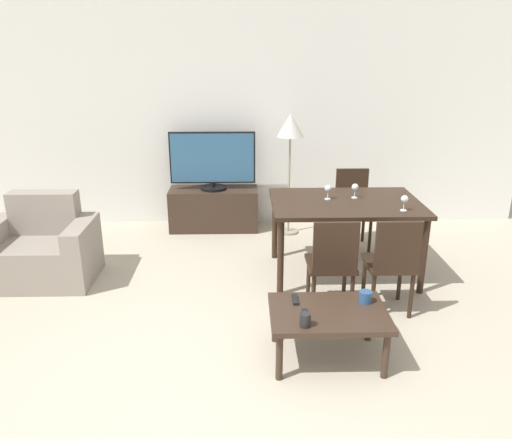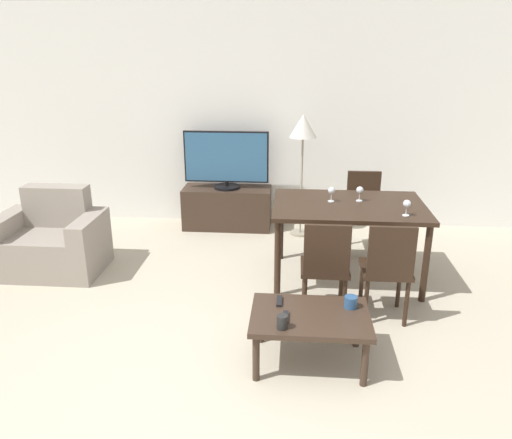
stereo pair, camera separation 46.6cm
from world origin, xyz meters
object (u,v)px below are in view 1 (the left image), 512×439
at_px(coffee_table, 328,317).
at_px(dining_chair_near, 332,261).
at_px(remote_primary, 306,315).
at_px(tv_stand, 214,209).
at_px(floor_lamp, 290,132).
at_px(dining_table, 345,209).
at_px(wine_glass_left, 328,189).
at_px(dining_chair_far, 353,204).
at_px(cup_white_near, 366,297).
at_px(wine_glass_center, 355,188).
at_px(wine_glass_right, 404,200).
at_px(remote_secondary, 295,299).
at_px(dining_chair_near_right, 392,261).
at_px(cup_colored_far, 305,320).
at_px(tv, 213,161).
at_px(armchair, 41,251).

bearing_deg(coffee_table, dining_chair_near, 78.35).
relative_size(dining_chair_near, remote_primary, 5.84).
relative_size(tv_stand, floor_lamp, 0.75).
distance_m(dining_table, wine_glass_left, 0.26).
relative_size(dining_chair_far, cup_white_near, 9.29).
bearing_deg(wine_glass_center, cup_white_near, -97.91).
xyz_separation_m(dining_chair_far, wine_glass_right, (0.21, -1.10, 0.38)).
relative_size(dining_chair_far, remote_primary, 5.84).
bearing_deg(remote_secondary, dining_table, 64.61).
distance_m(dining_chair_near, wine_glass_center, 1.03).
distance_m(dining_chair_near_right, remote_primary, 1.08).
bearing_deg(cup_colored_far, cup_white_near, 33.70).
relative_size(cup_white_near, wine_glass_center, 0.65).
distance_m(dining_chair_far, floor_lamp, 1.10).
height_order(remote_secondary, wine_glass_right, wine_glass_right).
height_order(tv, cup_white_near, tv).
height_order(tv_stand, coffee_table, tv_stand).
distance_m(tv, remote_primary, 3.02).
bearing_deg(cup_white_near, dining_chair_far, 80.77).
relative_size(dining_chair_near_right, remote_primary, 5.84).
xyz_separation_m(floor_lamp, cup_colored_far, (-0.14, -2.84, -0.80)).
xyz_separation_m(floor_lamp, remote_secondary, (-0.17, -2.48, -0.84)).
bearing_deg(remote_secondary, wine_glass_left, 71.80).
bearing_deg(dining_chair_far, tv, 160.41).
xyz_separation_m(dining_table, cup_colored_far, (-0.58, -1.64, -0.25)).
height_order(armchair, floor_lamp, floor_lamp).
height_order(coffee_table, dining_chair_far, dining_chair_far).
relative_size(tv, cup_white_near, 10.98).
relative_size(dining_chair_far, remote_secondary, 5.84).
bearing_deg(remote_primary, wine_glass_right, 49.54).
xyz_separation_m(tv_stand, remote_secondary, (0.75, -2.65, 0.15)).
distance_m(remote_primary, cup_colored_far, 0.14).
bearing_deg(wine_glass_left, dining_chair_near, -95.58).
bearing_deg(floor_lamp, cup_colored_far, -92.78).
distance_m(floor_lamp, wine_glass_left, 1.23).
relative_size(dining_chair_far, wine_glass_right, 6.00).
bearing_deg(tv, wine_glass_center, -40.83).
distance_m(remote_primary, cup_white_near, 0.50).
bearing_deg(armchair, wine_glass_center, 2.65).
bearing_deg(dining_chair_far, armchair, -165.45).
bearing_deg(dining_chair_far, remote_primary, -109.33).
xyz_separation_m(cup_white_near, wine_glass_left, (-0.07, 1.38, 0.43)).
xyz_separation_m(tv, remote_secondary, (0.75, -2.65, -0.47)).
bearing_deg(coffee_table, dining_chair_far, 74.14).
xyz_separation_m(dining_chair_near, remote_primary, (-0.31, -0.72, -0.09)).
xyz_separation_m(tv_stand, dining_chair_near, (1.11, -2.16, 0.23)).
xyz_separation_m(tv_stand, tv, (0.00, -0.00, 0.61)).
relative_size(tv_stand, coffee_table, 1.29).
height_order(floor_lamp, cup_colored_far, floor_lamp).
height_order(dining_chair_near, remote_secondary, dining_chair_near).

